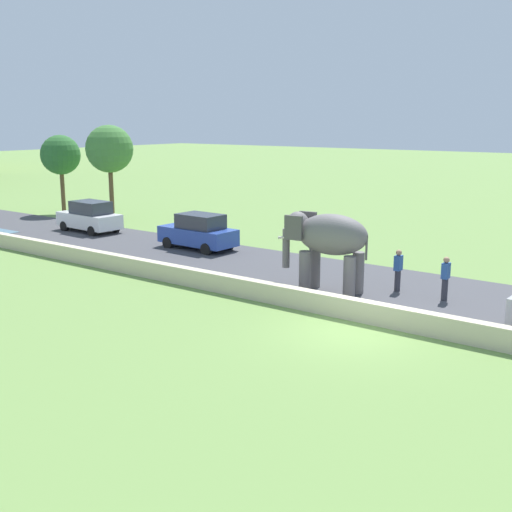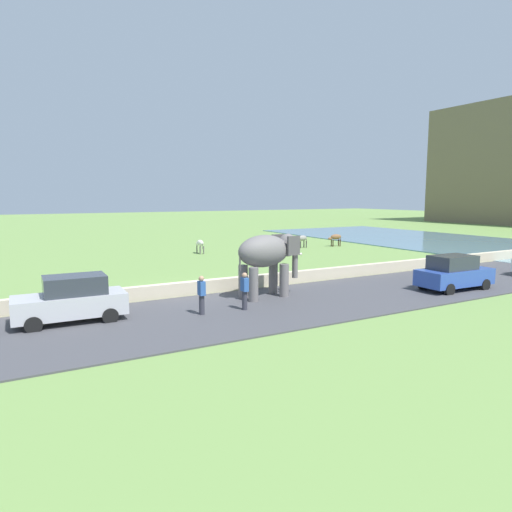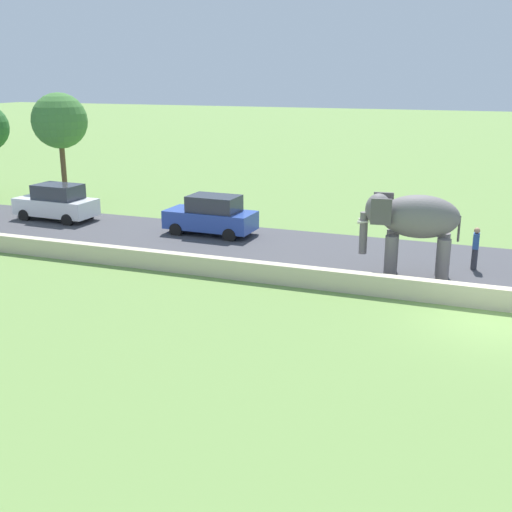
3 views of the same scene
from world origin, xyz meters
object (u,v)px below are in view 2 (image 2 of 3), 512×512
elephant (268,255)px  car_silver (72,300)px  cow_grey (302,239)px  person_beside_elephant (245,291)px  car_blue (454,273)px  person_trailing (202,295)px  cow_white (200,244)px  cow_brown (335,238)px

elephant → car_silver: size_ratio=0.87×
car_silver → cow_grey: car_silver is taller
person_beside_elephant → car_blue: size_ratio=0.40×
elephant → person_trailing: (1.52, -3.96, -1.16)m
person_beside_elephant → cow_grey: person_beside_elephant is taller
cow_grey → person_beside_elephant: bearing=-40.8°
cow_white → car_silver: bearing=-35.7°
person_beside_elephant → car_blue: (1.49, 11.20, 0.03)m
elephant → cow_white: (-16.86, 3.51, -1.20)m
person_trailing → cow_brown: person_trailing is taller
cow_white → cow_grey: same height
car_blue → cow_white: 20.80m
person_beside_elephant → person_trailing: size_ratio=1.00×
cow_white → cow_grey: (0.70, 9.79, 0.00)m
person_beside_elephant → cow_brown: (-17.36, 18.93, -0.04)m
cow_brown → cow_grey: 3.56m
elephant → cow_grey: (-16.16, 13.29, -1.20)m
cow_brown → person_beside_elephant: bearing=-47.5°
person_trailing → cow_brown: size_ratio=1.15×
person_trailing → cow_grey: (-17.68, 17.26, -0.04)m
person_trailing → car_silver: (-1.49, -4.65, 0.03)m
car_blue → cow_brown: size_ratio=2.86×
car_blue → cow_grey: car_blue is taller
elephant → cow_white: elephant is taller
elephant → car_silver: elephant is taller
person_trailing → car_blue: 13.15m
person_beside_elephant → cow_white: size_ratio=1.17×
cow_white → cow_grey: bearing=85.9°
car_silver → cow_white: size_ratio=2.90×
cow_grey → person_trailing: bearing=-44.3°
elephant → cow_brown: (-15.68, 16.82, -1.20)m
cow_brown → cow_white: bearing=-95.1°
person_trailing → car_silver: size_ratio=0.40×
person_trailing → cow_white: bearing=157.9°
cow_brown → cow_grey: (-0.48, -3.53, 0.00)m
person_beside_elephant → person_trailing: same height
cow_white → cow_brown: (1.18, 13.31, 0.00)m
person_beside_elephant → cow_grey: 23.57m
person_trailing → car_silver: car_silver is taller
car_silver → cow_brown: bearing=121.7°
car_blue → cow_brown: (-18.85, 7.73, -0.06)m
car_blue → cow_grey: 19.79m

